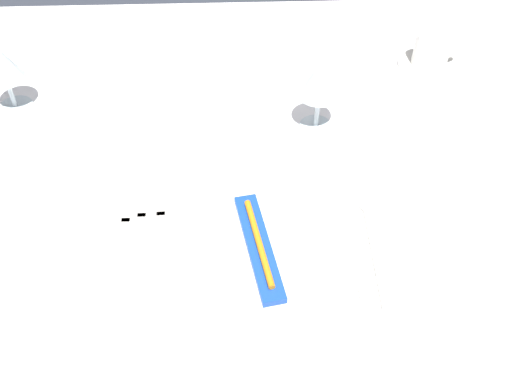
{
  "coord_description": "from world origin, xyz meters",
  "views": [
    {
      "loc": [
        0.01,
        -0.8,
        1.47
      ],
      "look_at": [
        0.03,
        -0.13,
        0.76
      ],
      "focal_mm": 40.25,
      "sensor_mm": 36.0,
      "label": 1
    }
  ],
  "objects_px": {
    "coffee_cup_left": "(433,49)",
    "fork_inner": "(137,247)",
    "dinner_plate": "(259,252)",
    "spoon_soup": "(372,234)",
    "dinner_knife": "(356,249)",
    "napkin_folded": "(314,44)",
    "toothbrush_package": "(259,246)",
    "wine_glass_left": "(320,81)",
    "fork_outer": "(159,244)",
    "fork_salad": "(120,249)",
    "wine_glass_centre": "(0,64)"
  },
  "relations": [
    {
      "from": "coffee_cup_left",
      "to": "fork_inner",
      "type": "bearing_deg",
      "value": -140.75
    },
    {
      "from": "dinner_plate",
      "to": "spoon_soup",
      "type": "bearing_deg",
      "value": 11.01
    },
    {
      "from": "coffee_cup_left",
      "to": "dinner_knife",
      "type": "bearing_deg",
      "value": -115.67
    },
    {
      "from": "coffee_cup_left",
      "to": "napkin_folded",
      "type": "xyz_separation_m",
      "value": [
        -0.26,
        -0.02,
        0.03
      ]
    },
    {
      "from": "dinner_knife",
      "to": "spoon_soup",
      "type": "bearing_deg",
      "value": 43.36
    },
    {
      "from": "spoon_soup",
      "to": "dinner_plate",
      "type": "bearing_deg",
      "value": -168.99
    },
    {
      "from": "toothbrush_package",
      "to": "napkin_folded",
      "type": "distance_m",
      "value": 0.5
    },
    {
      "from": "wine_glass_left",
      "to": "dinner_plate",
      "type": "bearing_deg",
      "value": -111.75
    },
    {
      "from": "fork_outer",
      "to": "fork_inner",
      "type": "height_order",
      "value": "same"
    },
    {
      "from": "fork_outer",
      "to": "dinner_knife",
      "type": "height_order",
      "value": "same"
    },
    {
      "from": "fork_salad",
      "to": "wine_glass_left",
      "type": "relative_size",
      "value": 1.41
    },
    {
      "from": "fork_outer",
      "to": "coffee_cup_left",
      "type": "relative_size",
      "value": 2.2
    },
    {
      "from": "dinner_plate",
      "to": "fork_salad",
      "type": "xyz_separation_m",
      "value": [
        -0.22,
        0.02,
        -0.01
      ]
    },
    {
      "from": "fork_salad",
      "to": "wine_glass_centre",
      "type": "xyz_separation_m",
      "value": [
        -0.26,
        0.37,
        0.1
      ]
    },
    {
      "from": "dinner_plate",
      "to": "spoon_soup",
      "type": "distance_m",
      "value": 0.19
    },
    {
      "from": "fork_salad",
      "to": "coffee_cup_left",
      "type": "relative_size",
      "value": 2.12
    },
    {
      "from": "toothbrush_package",
      "to": "coffee_cup_left",
      "type": "distance_m",
      "value": 0.64
    },
    {
      "from": "toothbrush_package",
      "to": "wine_glass_left",
      "type": "height_order",
      "value": "wine_glass_left"
    },
    {
      "from": "wine_glass_centre",
      "to": "fork_inner",
      "type": "bearing_deg",
      "value": -52.57
    },
    {
      "from": "dinner_knife",
      "to": "napkin_folded",
      "type": "xyz_separation_m",
      "value": [
        -0.02,
        0.47,
        0.08
      ]
    },
    {
      "from": "dinner_knife",
      "to": "napkin_folded",
      "type": "relative_size",
      "value": 1.37
    },
    {
      "from": "dinner_knife",
      "to": "wine_glass_left",
      "type": "relative_size",
      "value": 1.45
    },
    {
      "from": "napkin_folded",
      "to": "wine_glass_centre",
      "type": "bearing_deg",
      "value": -171.92
    },
    {
      "from": "spoon_soup",
      "to": "napkin_folded",
      "type": "distance_m",
      "value": 0.45
    },
    {
      "from": "fork_outer",
      "to": "wine_glass_centre",
      "type": "distance_m",
      "value": 0.49
    },
    {
      "from": "toothbrush_package",
      "to": "wine_glass_centre",
      "type": "height_order",
      "value": "wine_glass_centre"
    },
    {
      "from": "fork_outer",
      "to": "napkin_folded",
      "type": "height_order",
      "value": "napkin_folded"
    },
    {
      "from": "spoon_soup",
      "to": "wine_glass_left",
      "type": "distance_m",
      "value": 0.3
    },
    {
      "from": "napkin_folded",
      "to": "coffee_cup_left",
      "type": "bearing_deg",
      "value": 4.87
    },
    {
      "from": "dinner_plate",
      "to": "wine_glass_left",
      "type": "xyz_separation_m",
      "value": [
        0.12,
        0.31,
        0.1
      ]
    },
    {
      "from": "fork_inner",
      "to": "dinner_plate",
      "type": "bearing_deg",
      "value": -6.72
    },
    {
      "from": "toothbrush_package",
      "to": "fork_inner",
      "type": "bearing_deg",
      "value": 173.28
    },
    {
      "from": "spoon_soup",
      "to": "wine_glass_centre",
      "type": "relative_size",
      "value": 1.55
    },
    {
      "from": "dinner_plate",
      "to": "coffee_cup_left",
      "type": "height_order",
      "value": "coffee_cup_left"
    },
    {
      "from": "spoon_soup",
      "to": "wine_glass_left",
      "type": "relative_size",
      "value": 1.52
    },
    {
      "from": "coffee_cup_left",
      "to": "wine_glass_centre",
      "type": "distance_m",
      "value": 0.88
    },
    {
      "from": "dinner_knife",
      "to": "spoon_soup",
      "type": "xyz_separation_m",
      "value": [
        0.03,
        0.03,
        -0.0
      ]
    },
    {
      "from": "dinner_plate",
      "to": "fork_inner",
      "type": "relative_size",
      "value": 1.13
    },
    {
      "from": "napkin_folded",
      "to": "wine_glass_left",
      "type": "bearing_deg",
      "value": -93.05
    },
    {
      "from": "spoon_soup",
      "to": "dinner_knife",
      "type": "bearing_deg",
      "value": -136.64
    },
    {
      "from": "fork_outer",
      "to": "wine_glass_left",
      "type": "xyz_separation_m",
      "value": [
        0.28,
        0.28,
        0.11
      ]
    },
    {
      "from": "wine_glass_centre",
      "to": "dinner_knife",
      "type": "bearing_deg",
      "value": -31.42
    },
    {
      "from": "fork_outer",
      "to": "fork_salad",
      "type": "relative_size",
      "value": 1.04
    },
    {
      "from": "dinner_knife",
      "to": "spoon_soup",
      "type": "height_order",
      "value": "spoon_soup"
    },
    {
      "from": "fork_salad",
      "to": "dinner_knife",
      "type": "xyz_separation_m",
      "value": [
        0.37,
        -0.01,
        0.0
      ]
    },
    {
      "from": "fork_salad",
      "to": "wine_glass_left",
      "type": "xyz_separation_m",
      "value": [
        0.34,
        0.29,
        0.11
      ]
    },
    {
      "from": "fork_inner",
      "to": "fork_salad",
      "type": "height_order",
      "value": "same"
    },
    {
      "from": "dinner_plate",
      "to": "toothbrush_package",
      "type": "xyz_separation_m",
      "value": [
        -0.0,
        0.0,
        0.02
      ]
    },
    {
      "from": "fork_inner",
      "to": "coffee_cup_left",
      "type": "bearing_deg",
      "value": 39.25
    },
    {
      "from": "toothbrush_package",
      "to": "spoon_soup",
      "type": "bearing_deg",
      "value": 11.01
    }
  ]
}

